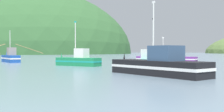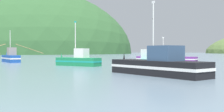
% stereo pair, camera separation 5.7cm
% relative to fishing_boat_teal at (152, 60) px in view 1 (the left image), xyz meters
% --- Properties ---
extents(hill_far_left, '(208.79, 167.03, 108.61)m').
position_rel_fishing_boat_teal_xyz_m(hill_far_left, '(-133.67, 146.58, -0.77)').
color(hill_far_left, '#2D562D').
rests_on(hill_far_left, ground).
extents(fishing_boat_teal, '(4.59, 6.51, 6.96)m').
position_rel_fishing_boat_teal_xyz_m(fishing_boat_teal, '(0.00, 0.00, 0.00)').
color(fishing_boat_teal, '#147F84').
rests_on(fishing_boat_teal, ground).
extents(fishing_boat_black, '(9.29, 8.12, 6.60)m').
position_rel_fishing_boat_teal_xyz_m(fishing_boat_black, '(2.00, -15.71, 0.09)').
color(fishing_boat_black, black).
rests_on(fishing_boat_black, ground).
extents(fishing_boat_purple, '(11.93, 5.59, 4.83)m').
position_rel_fishing_boat_teal_xyz_m(fishing_boat_purple, '(1.60, 13.21, -0.09)').
color(fishing_boat_purple, '#6B2D84').
rests_on(fishing_boat_purple, ground).
extents(fishing_boat_blue, '(8.57, 9.56, 6.03)m').
position_rel_fishing_boat_teal_xyz_m(fishing_boat_blue, '(-26.88, 4.49, 0.11)').
color(fishing_boat_blue, '#19479E').
rests_on(fishing_boat_blue, ground).
extents(fishing_boat_green, '(7.12, 3.89, 6.39)m').
position_rel_fishing_boat_teal_xyz_m(fishing_boat_green, '(-10.02, -3.92, 0.02)').
color(fishing_boat_green, '#197A47').
rests_on(fishing_boat_green, ground).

